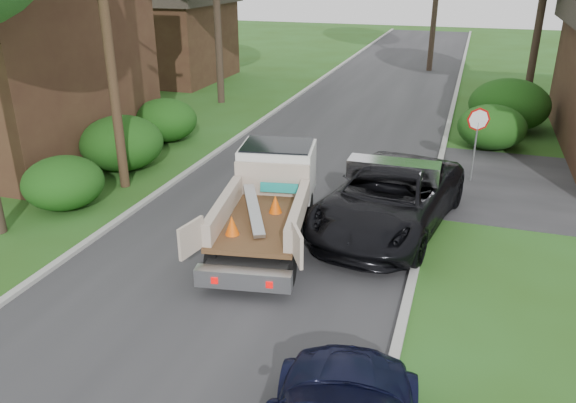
% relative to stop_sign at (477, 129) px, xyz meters
% --- Properties ---
extents(ground, '(120.00, 120.00, 0.00)m').
position_rel_stop_sign_xyz_m(ground, '(-5.20, -9.00, -1.78)').
color(ground, '#284C15').
rests_on(ground, ground).
extents(road, '(8.00, 90.00, 0.02)m').
position_rel_stop_sign_xyz_m(road, '(-5.20, 1.00, -1.77)').
color(road, '#28282B').
rests_on(road, ground).
extents(curb_left, '(0.20, 90.00, 0.12)m').
position_rel_stop_sign_xyz_m(curb_left, '(-9.30, 1.00, -1.72)').
color(curb_left, '#9E9E99').
rests_on(curb_left, ground).
extents(curb_right, '(0.20, 90.00, 0.12)m').
position_rel_stop_sign_xyz_m(curb_right, '(-1.10, 1.00, -1.72)').
color(curb_right, '#9E9E99').
rests_on(curb_right, ground).
extents(stop_sign, '(0.71, 0.32, 2.48)m').
position_rel_stop_sign_xyz_m(stop_sign, '(0.00, 0.00, 0.00)').
color(stop_sign, slate).
rests_on(stop_sign, ground).
extents(utility_pole, '(2.42, 1.25, 10.00)m').
position_rel_stop_sign_xyz_m(utility_pole, '(-10.68, -4.02, 3.40)').
color(utility_pole, '#382619').
rests_on(utility_pole, ground).
extents(house_left_far, '(7.56, 7.56, 6.00)m').
position_rel_stop_sign_xyz_m(house_left_far, '(-18.70, 13.00, 1.27)').
color(house_left_far, '#3B2218').
rests_on(house_left_far, ground).
extents(hedge_left_a, '(2.34, 2.34, 1.53)m').
position_rel_stop_sign_xyz_m(hedge_left_a, '(-11.40, -6.00, -1.01)').
color(hedge_left_a, '#12420F').
rests_on(hedge_left_a, ground).
extents(hedge_left_b, '(2.86, 2.86, 1.87)m').
position_rel_stop_sign_xyz_m(hedge_left_b, '(-11.70, -2.50, -0.84)').
color(hedge_left_b, '#12420F').
rests_on(hedge_left_b, ground).
extents(hedge_left_c, '(2.60, 2.60, 1.70)m').
position_rel_stop_sign_xyz_m(hedge_left_c, '(-12.00, 1.00, -0.93)').
color(hedge_left_c, '#12420F').
rests_on(hedge_left_c, ground).
extents(hedge_right_a, '(2.60, 2.60, 1.70)m').
position_rel_stop_sign_xyz_m(hedge_right_a, '(0.60, 4.00, -0.93)').
color(hedge_right_a, '#12420F').
rests_on(hedge_right_a, ground).
extents(hedge_right_b, '(3.38, 3.38, 2.21)m').
position_rel_stop_sign_xyz_m(hedge_right_b, '(1.30, 7.00, -0.67)').
color(hedge_right_b, '#12420F').
rests_on(hedge_right_b, ground).
extents(flatbed_truck, '(3.21, 5.88, 2.11)m').
position_rel_stop_sign_xyz_m(flatbed_truck, '(-5.06, -5.59, -0.63)').
color(flatbed_truck, black).
rests_on(flatbed_truck, ground).
extents(black_pickup, '(3.93, 6.67, 1.74)m').
position_rel_stop_sign_xyz_m(black_pickup, '(-2.09, -4.45, -0.91)').
color(black_pickup, black).
rests_on(black_pickup, ground).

